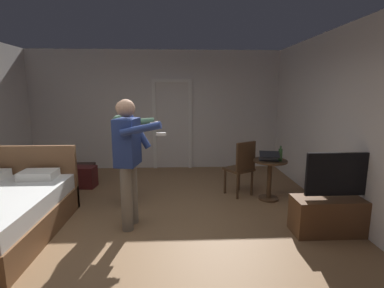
{
  "coord_description": "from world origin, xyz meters",
  "views": [
    {
      "loc": [
        0.53,
        -3.58,
        1.85
      ],
      "look_at": [
        0.73,
        0.53,
        1.09
      ],
      "focal_mm": 26.82,
      "sensor_mm": 36.0,
      "label": 1
    }
  ],
  "objects_px": {
    "bottle_on_table": "(280,155)",
    "wooden_chair": "(242,166)",
    "laptop": "(269,158)",
    "person_blue_shirt": "(129,155)",
    "person_striped_shirt": "(125,145)",
    "tv_flatscreen": "(339,211)",
    "suitcase_dark": "(81,177)",
    "suitcase_small": "(81,172)",
    "side_table": "(270,173)"
  },
  "relations": [
    {
      "from": "person_striped_shirt",
      "to": "suitcase_dark",
      "type": "bearing_deg",
      "value": 138.86
    },
    {
      "from": "laptop",
      "to": "wooden_chair",
      "type": "bearing_deg",
      "value": 148.19
    },
    {
      "from": "laptop",
      "to": "tv_flatscreen",
      "type": "bearing_deg",
      "value": -63.89
    },
    {
      "from": "suitcase_small",
      "to": "person_striped_shirt",
      "type": "bearing_deg",
      "value": -49.0
    },
    {
      "from": "suitcase_dark",
      "to": "suitcase_small",
      "type": "bearing_deg",
      "value": 116.46
    },
    {
      "from": "tv_flatscreen",
      "to": "side_table",
      "type": "height_order",
      "value": "tv_flatscreen"
    },
    {
      "from": "wooden_chair",
      "to": "person_blue_shirt",
      "type": "distance_m",
      "value": 2.15
    },
    {
      "from": "tv_flatscreen",
      "to": "side_table",
      "type": "bearing_deg",
      "value": 113.8
    },
    {
      "from": "person_striped_shirt",
      "to": "suitcase_small",
      "type": "height_order",
      "value": "person_striped_shirt"
    },
    {
      "from": "tv_flatscreen",
      "to": "bottle_on_table",
      "type": "bearing_deg",
      "value": 109.26
    },
    {
      "from": "suitcase_dark",
      "to": "tv_flatscreen",
      "type": "bearing_deg",
      "value": -19.78
    },
    {
      "from": "tv_flatscreen",
      "to": "person_blue_shirt",
      "type": "bearing_deg",
      "value": 173.38
    },
    {
      "from": "person_blue_shirt",
      "to": "suitcase_dark",
      "type": "bearing_deg",
      "value": 125.91
    },
    {
      "from": "tv_flatscreen",
      "to": "wooden_chair",
      "type": "relative_size",
      "value": 1.21
    },
    {
      "from": "laptop",
      "to": "bottle_on_table",
      "type": "relative_size",
      "value": 1.52
    },
    {
      "from": "side_table",
      "to": "person_striped_shirt",
      "type": "xyz_separation_m",
      "value": [
        -2.41,
        -0.11,
        0.53
      ]
    },
    {
      "from": "tv_flatscreen",
      "to": "suitcase_dark",
      "type": "distance_m",
      "value": 4.48
    },
    {
      "from": "person_blue_shirt",
      "to": "bottle_on_table",
      "type": "bearing_deg",
      "value": 19.25
    },
    {
      "from": "laptop",
      "to": "person_striped_shirt",
      "type": "distance_m",
      "value": 2.38
    },
    {
      "from": "suitcase_small",
      "to": "tv_flatscreen",
      "type": "bearing_deg",
      "value": -31.19
    },
    {
      "from": "wooden_chair",
      "to": "person_striped_shirt",
      "type": "xyz_separation_m",
      "value": [
        -1.97,
        -0.31,
        0.45
      ]
    },
    {
      "from": "bottle_on_table",
      "to": "suitcase_small",
      "type": "height_order",
      "value": "bottle_on_table"
    },
    {
      "from": "person_blue_shirt",
      "to": "suitcase_small",
      "type": "bearing_deg",
      "value": 122.76
    },
    {
      "from": "bottle_on_table",
      "to": "wooden_chair",
      "type": "height_order",
      "value": "wooden_chair"
    },
    {
      "from": "person_striped_shirt",
      "to": "suitcase_small",
      "type": "xyz_separation_m",
      "value": [
        -1.21,
        1.39,
        -0.82
      ]
    },
    {
      "from": "wooden_chair",
      "to": "side_table",
      "type": "bearing_deg",
      "value": -25.11
    },
    {
      "from": "laptop",
      "to": "suitcase_dark",
      "type": "bearing_deg",
      "value": 166.04
    },
    {
      "from": "laptop",
      "to": "wooden_chair",
      "type": "height_order",
      "value": "wooden_chair"
    },
    {
      "from": "tv_flatscreen",
      "to": "wooden_chair",
      "type": "bearing_deg",
      "value": 124.41
    },
    {
      "from": "bottle_on_table",
      "to": "person_blue_shirt",
      "type": "height_order",
      "value": "person_blue_shirt"
    },
    {
      "from": "person_striped_shirt",
      "to": "suitcase_small",
      "type": "distance_m",
      "value": 2.02
    },
    {
      "from": "side_table",
      "to": "suitcase_dark",
      "type": "bearing_deg",
      "value": 166.85
    },
    {
      "from": "wooden_chair",
      "to": "suitcase_dark",
      "type": "bearing_deg",
      "value": 168.73
    },
    {
      "from": "tv_flatscreen",
      "to": "laptop",
      "type": "xyz_separation_m",
      "value": [
        -0.58,
        1.18,
        0.45
      ]
    },
    {
      "from": "tv_flatscreen",
      "to": "side_table",
      "type": "xyz_separation_m",
      "value": [
        -0.54,
        1.22,
        0.16
      ]
    },
    {
      "from": "tv_flatscreen",
      "to": "suitcase_dark",
      "type": "relative_size",
      "value": 2.15
    },
    {
      "from": "bottle_on_table",
      "to": "wooden_chair",
      "type": "relative_size",
      "value": 0.26
    },
    {
      "from": "tv_flatscreen",
      "to": "suitcase_small",
      "type": "relative_size",
      "value": 2.22
    },
    {
      "from": "laptop",
      "to": "person_blue_shirt",
      "type": "distance_m",
      "value": 2.36
    },
    {
      "from": "tv_flatscreen",
      "to": "person_striped_shirt",
      "type": "distance_m",
      "value": 3.22
    },
    {
      "from": "suitcase_dark",
      "to": "person_blue_shirt",
      "type": "bearing_deg",
      "value": -46.93
    },
    {
      "from": "person_blue_shirt",
      "to": "tv_flatscreen",
      "type": "bearing_deg",
      "value": -6.62
    },
    {
      "from": "bottle_on_table",
      "to": "person_striped_shirt",
      "type": "xyz_separation_m",
      "value": [
        -2.55,
        -0.03,
        0.18
      ]
    },
    {
      "from": "person_striped_shirt",
      "to": "wooden_chair",
      "type": "bearing_deg",
      "value": 9.05
    },
    {
      "from": "wooden_chair",
      "to": "suitcase_small",
      "type": "distance_m",
      "value": 3.38
    },
    {
      "from": "laptop",
      "to": "person_blue_shirt",
      "type": "relative_size",
      "value": 0.22
    },
    {
      "from": "tv_flatscreen",
      "to": "suitcase_dark",
      "type": "height_order",
      "value": "tv_flatscreen"
    },
    {
      "from": "side_table",
      "to": "person_blue_shirt",
      "type": "xyz_separation_m",
      "value": [
        -2.22,
        -0.9,
        0.55
      ]
    },
    {
      "from": "tv_flatscreen",
      "to": "suitcase_small",
      "type": "distance_m",
      "value": 4.85
    },
    {
      "from": "tv_flatscreen",
      "to": "bottle_on_table",
      "type": "xyz_separation_m",
      "value": [
        -0.4,
        1.14,
        0.5
      ]
    }
  ]
}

